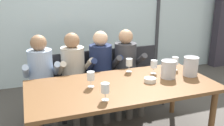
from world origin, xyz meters
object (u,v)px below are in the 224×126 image
object	(u,v)px
ice_bucket_secondary	(169,69)
wine_glass_by_left_taster	(175,61)
chair_left_of_center	(73,80)
chair_center	(97,76)
ice_bucket_primary	(191,66)
wine_glass_center_pour	(129,63)
chair_near_curtain	(46,83)
chair_right_of_center	(127,72)
wine_glass_near_bucket	(91,77)
person_beige_jumper	(75,71)
person_pale_blue_shirt	(42,75)
dining_table	(122,90)
wine_glass_by_right_taster	(105,89)
person_navy_polo	(103,68)
person_charcoal_jacket	(127,65)
tasting_bowl	(150,80)
chair_near_window_right	(145,70)
wine_glass_spare_empty	(154,65)

from	to	relation	value
ice_bucket_secondary	wine_glass_by_left_taster	distance (m)	0.33
chair_left_of_center	chair_center	world-z (taller)	same
ice_bucket_primary	wine_glass_center_pour	bearing A→B (deg)	149.69
chair_near_curtain	wine_glass_center_pour	size ratio (longest dim) A/B	4.99
chair_right_of_center	wine_glass_near_bucket	size ratio (longest dim) A/B	4.99
person_beige_jumper	ice_bucket_secondary	world-z (taller)	person_beige_jumper
wine_glass_near_bucket	chair_right_of_center	bearing A→B (deg)	47.61
chair_near_curtain	wine_glass_near_bucket	world-z (taller)	wine_glass_near_bucket
person_pale_blue_shirt	ice_bucket_secondary	xyz separation A→B (m)	(1.42, -0.76, 0.16)
ice_bucket_secondary	wine_glass_center_pour	xyz separation A→B (m)	(-0.36, 0.36, 0.01)
person_beige_jumper	wine_glass_near_bucket	xyz separation A→B (m)	(0.04, -0.72, 0.16)
chair_center	person_pale_blue_shirt	distance (m)	0.83
wine_glass_center_pour	chair_right_of_center	bearing A→B (deg)	69.54
dining_table	wine_glass_by_right_taster	size ratio (longest dim) A/B	12.14
chair_left_of_center	wine_glass_by_right_taster	size ratio (longest dim) A/B	4.99
dining_table	person_navy_polo	xyz separation A→B (m)	(0.01, 0.77, 0.02)
dining_table	wine_glass_near_bucket	world-z (taller)	wine_glass_near_bucket
person_charcoal_jacket	tasting_bowl	world-z (taller)	person_charcoal_jacket
wine_glass_by_left_taster	chair_left_of_center	bearing A→B (deg)	152.10
person_beige_jumper	person_charcoal_jacket	bearing A→B (deg)	-4.41
chair_near_curtain	wine_glass_near_bucket	size ratio (longest dim) A/B	4.99
chair_near_window_right	person_pale_blue_shirt	bearing A→B (deg)	-175.77
wine_glass_near_bucket	wine_glass_spare_empty	bearing A→B (deg)	10.02
dining_table	tasting_bowl	world-z (taller)	tasting_bowl
chair_center	wine_glass_near_bucket	distance (m)	1.00
dining_table	chair_near_window_right	bearing A→B (deg)	50.69
chair_near_curtain	person_charcoal_jacket	size ratio (longest dim) A/B	0.73
wine_glass_near_bucket	wine_glass_center_pour	bearing A→B (deg)	28.37
dining_table	person_beige_jumper	distance (m)	0.87
person_navy_polo	chair_near_window_right	bearing A→B (deg)	7.45
chair_near_curtain	chair_right_of_center	xyz separation A→B (m)	(1.22, 0.03, 0.00)
chair_left_of_center	person_charcoal_jacket	size ratio (longest dim) A/B	0.73
person_beige_jumper	chair_right_of_center	bearing A→B (deg)	6.36
chair_left_of_center	ice_bucket_primary	distance (m)	1.61
ice_bucket_primary	chair_right_of_center	bearing A→B (deg)	115.44
person_beige_jumper	wine_glass_by_left_taster	xyz separation A→B (m)	(1.23, -0.53, 0.16)
wine_glass_center_pour	dining_table	bearing A→B (deg)	-122.80
wine_glass_by_right_taster	wine_glass_spare_empty	size ratio (longest dim) A/B	1.00
dining_table	chair_right_of_center	size ratio (longest dim) A/B	2.43
ice_bucket_secondary	dining_table	bearing A→B (deg)	-178.46
chair_center	wine_glass_center_pour	distance (m)	0.71
chair_near_window_right	wine_glass_spare_empty	size ratio (longest dim) A/B	4.99
chair_near_curtain	wine_glass_by_right_taster	bearing A→B (deg)	-63.71
person_pale_blue_shirt	chair_near_window_right	bearing A→B (deg)	5.81
wine_glass_by_left_taster	ice_bucket_primary	bearing A→B (deg)	-76.29
chair_center	wine_glass_by_right_taster	bearing A→B (deg)	-105.59
chair_near_curtain	person_charcoal_jacket	bearing A→B (deg)	-0.78
chair_right_of_center	person_navy_polo	world-z (taller)	person_navy_polo
chair_near_window_right	wine_glass_by_left_taster	bearing A→B (deg)	-86.01
chair_near_curtain	chair_right_of_center	size ratio (longest dim) A/B	1.00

